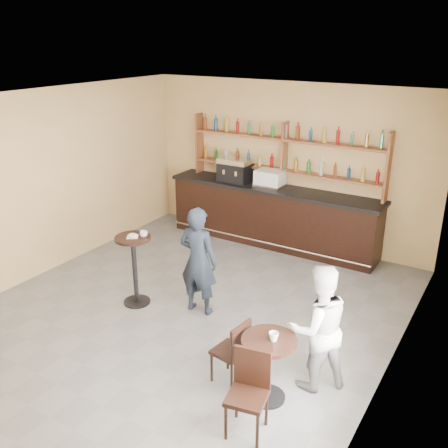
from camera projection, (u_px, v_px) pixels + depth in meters
The scene contains 22 objects.
floor at pixel (186, 313), 7.69m from camera, with size 7.00×7.00×0.00m, color slate.
ceiling at pixel (179, 101), 6.54m from camera, with size 7.00×7.00×0.00m, color white.
wall_back at pixel (286, 164), 9.90m from camera, with size 7.00×7.00×0.00m, color tan.
wall_left at pixel (42, 184), 8.58m from camera, with size 7.00×7.00×0.00m, color tan.
wall_right at pixel (397, 263), 5.65m from camera, with size 7.00×7.00×0.00m, color tan.
window_pane at pixel (366, 300), 4.66m from camera, with size 2.00×2.00×0.00m, color white.
window_frame at pixel (366, 300), 4.67m from camera, with size 0.04×1.70×2.10m, color black, non-canonical shape.
shelf_unit at pixel (284, 155), 9.72m from camera, with size 4.00×0.26×1.40m, color brown, non-canonical shape.
liquor_bottles at pixel (285, 147), 9.66m from camera, with size 3.68×0.10×1.00m, color #8C5919, non-canonical shape.
bar_counter at pixel (272, 216), 10.03m from camera, with size 4.41×0.86×1.19m, color black, non-canonical shape.
espresso_machine at pixel (235, 170), 10.16m from camera, with size 0.65×0.42×0.47m, color black, non-canonical shape.
pastry_case at pixel (270, 179), 9.80m from camera, with size 0.56×0.45×0.33m, color silver, non-canonical shape.
pedestal_table at pixel (135, 270), 7.79m from camera, with size 0.55×0.55×1.14m, color black, non-canonical shape.
napkin at pixel (132, 237), 7.58m from camera, with size 0.17×0.17×0.00m, color white.
donut at pixel (132, 236), 7.56m from camera, with size 0.14×0.14×0.05m, color #BA7544.
cup_pedestal at pixel (144, 234), 7.58m from camera, with size 0.12×0.12×0.09m, color white.
man_main at pixel (198, 261), 7.47m from camera, with size 0.62×0.41×1.70m, color black.
cafe_table at pixel (268, 369), 5.76m from camera, with size 0.64×0.64×0.81m, color black, non-canonical shape.
cup_cafe at pixel (274, 337), 5.57m from camera, with size 0.11×0.11×0.10m, color white.
chair_west at pixel (230, 350), 6.06m from camera, with size 0.37×0.37×0.86m, color black, non-canonical shape.
chair_south at pixel (247, 396), 5.24m from camera, with size 0.41×0.41×0.94m, color black, non-canonical shape.
patron_second at pixel (318, 328), 5.86m from camera, with size 0.78×0.60×1.60m, color #9F9FA4.
Camera 1 is at (4.00, -5.39, 4.04)m, focal length 40.00 mm.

